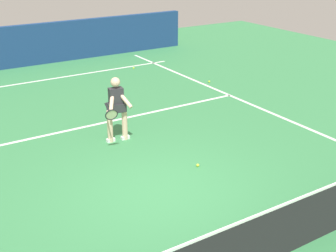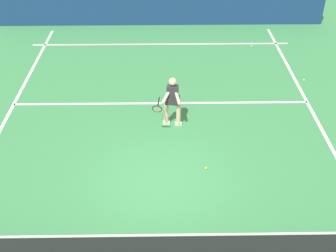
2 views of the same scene
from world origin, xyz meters
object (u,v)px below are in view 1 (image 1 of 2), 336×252
tennis_player (117,107)px  tennis_ball_far (209,82)px  tennis_ball_near (198,165)px  tennis_ball_mid (134,68)px

tennis_player → tennis_ball_far: (-4.67, -2.63, -0.81)m
tennis_ball_near → tennis_ball_far: (-3.84, -4.70, 0.00)m
tennis_ball_mid → tennis_ball_far: bearing=114.9°
tennis_ball_near → tennis_ball_mid: (-2.51, -7.56, 0.00)m
tennis_ball_far → tennis_player: bearing=29.4°
tennis_player → tennis_ball_far: bearing=-150.6°
tennis_ball_near → tennis_ball_far: bearing=-129.2°
tennis_player → tennis_ball_mid: size_ratio=23.48×
tennis_ball_mid → tennis_player: bearing=58.7°
tennis_player → tennis_ball_near: bearing=112.0°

